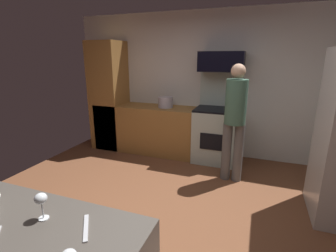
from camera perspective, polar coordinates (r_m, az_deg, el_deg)
The scene contains 10 objects.
ground_plane at distance 3.04m, azimuth -1.70°, elevation -21.18°, with size 5.20×4.80×0.02m, color brown.
wall_back at distance 4.71m, azimuth 8.99°, elevation 9.26°, with size 5.20×0.12×2.60m, color silver.
lower_cabinet_run at distance 4.80m, azimuth -2.90°, elevation -0.80°, with size 2.40×0.60×0.90m, color #9C6A33.
cabinet_column at distance 5.14m, azimuth -13.37°, elevation 6.75°, with size 0.60×0.60×2.10m, color #9C6A33.
oven_range at distance 4.47m, azimuth 11.15°, elevation -1.43°, with size 0.76×0.65×1.57m.
microwave at distance 4.36m, azimuth 12.21°, elevation 14.30°, with size 0.74×0.38×0.33m, color black.
person_cook at distance 3.67m, azimuth 15.12°, elevation 1.83°, with size 0.31×0.30×1.72m.
wine_glass_far at distance 1.65m, azimuth -27.22°, elevation -14.89°, with size 0.07×0.07×0.17m.
knife_paring at distance 1.55m, azimuth -18.36°, elevation -21.32°, with size 0.23×0.02×0.01m, color #B7BABF.
stock_pot at distance 4.60m, azimuth -0.59°, elevation 5.51°, with size 0.27×0.27×0.20m, color #B6B0C0.
Camera 1 is at (0.92, -2.25, 1.82)m, focal length 26.48 mm.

